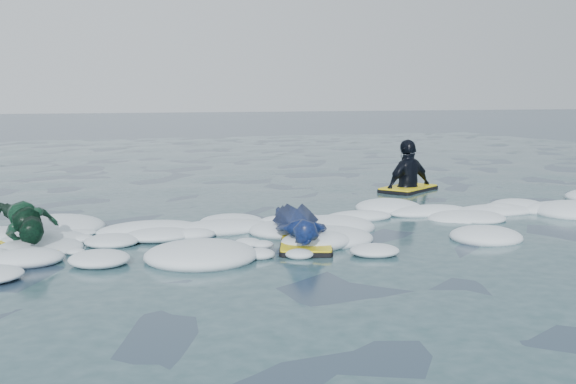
# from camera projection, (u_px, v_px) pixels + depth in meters

# --- Properties ---
(ground) EXTENTS (120.00, 120.00, 0.00)m
(ground) POSITION_uv_depth(u_px,v_px,m) (339.00, 247.00, 8.45)
(ground) COLOR #19263C
(ground) RESTS_ON ground
(foam_band) EXTENTS (12.00, 3.10, 0.30)m
(foam_band) POSITION_uv_depth(u_px,v_px,m) (308.00, 231.00, 9.42)
(foam_band) COLOR white
(foam_band) RESTS_ON ground
(prone_woman_unit) EXTENTS (0.93, 1.71, 0.42)m
(prone_woman_unit) POSITION_uv_depth(u_px,v_px,m) (300.00, 227.00, 8.55)
(prone_woman_unit) COLOR black
(prone_woman_unit) RESTS_ON ground
(prone_child_unit) EXTENTS (0.86, 1.45, 0.54)m
(prone_child_unit) POSITION_uv_depth(u_px,v_px,m) (28.00, 225.00, 8.34)
(prone_child_unit) COLOR black
(prone_child_unit) RESTS_ON ground
(waiting_rider_unit) EXTENTS (1.37, 1.22, 1.80)m
(waiting_rider_unit) POSITION_uv_depth(u_px,v_px,m) (408.00, 189.00, 13.21)
(waiting_rider_unit) COLOR black
(waiting_rider_unit) RESTS_ON ground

